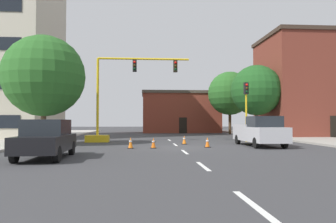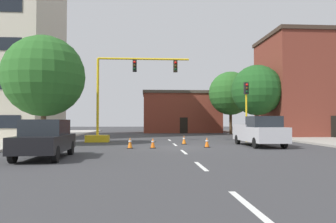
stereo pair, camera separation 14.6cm
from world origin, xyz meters
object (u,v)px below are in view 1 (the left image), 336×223
at_px(traffic_light_pole_right, 246,98).
at_px(tree_left_near, 44,76).
at_px(traffic_cone_roadside_d, 207,142).
at_px(traffic_signal_gantry, 110,115).
at_px(traffic_cone_roadside_a, 131,143).
at_px(pickup_truck_silver, 259,132).
at_px(sedan_black_near_left, 46,139).
at_px(traffic_cone_roadside_b, 184,140).
at_px(tree_right_mid, 256,90).
at_px(traffic_cone_roadside_c, 153,143).
at_px(tree_right_far, 230,93).

bearing_deg(traffic_light_pole_right, tree_left_near, -170.12).
bearing_deg(traffic_cone_roadside_d, tree_left_near, 166.88).
bearing_deg(traffic_signal_gantry, traffic_cone_roadside_a, -73.38).
bearing_deg(tree_left_near, pickup_truck_silver, -6.82).
height_order(pickup_truck_silver, sedan_black_near_left, pickup_truck_silver).
height_order(traffic_light_pole_right, pickup_truck_silver, traffic_light_pole_right).
bearing_deg(tree_left_near, traffic_cone_roadside_b, 2.21).
distance_m(tree_right_mid, traffic_cone_roadside_d, 14.67).
xyz_separation_m(sedan_black_near_left, traffic_cone_roadside_d, (8.36, 5.45, -0.56)).
xyz_separation_m(traffic_light_pole_right, traffic_cone_roadside_c, (-7.65, -5.56, -3.21)).
xyz_separation_m(traffic_signal_gantry, traffic_cone_roadside_b, (5.62, -2.99, -1.88)).
height_order(tree_right_far, traffic_cone_roadside_b, tree_right_far).
distance_m(tree_right_far, tree_left_near, 25.45).
relative_size(traffic_cone_roadside_a, traffic_cone_roadside_c, 1.07).
bearing_deg(tree_right_mid, traffic_cone_roadside_b, -133.77).
relative_size(traffic_signal_gantry, traffic_cone_roadside_a, 11.90).
bearing_deg(sedan_black_near_left, pickup_truck_silver, 27.43).
relative_size(pickup_truck_silver, sedan_black_near_left, 1.19).
height_order(tree_right_far, traffic_cone_roadside_d, tree_right_far).
bearing_deg(pickup_truck_silver, traffic_cone_roadside_a, -171.61).
height_order(traffic_signal_gantry, pickup_truck_silver, traffic_signal_gantry).
relative_size(traffic_light_pole_right, tree_right_far, 0.59).
bearing_deg(traffic_signal_gantry, tree_right_mid, 22.65).
height_order(traffic_signal_gantry, sedan_black_near_left, traffic_signal_gantry).
relative_size(tree_right_mid, traffic_cone_roadside_d, 11.09).
xyz_separation_m(tree_left_near, traffic_cone_roadside_b, (9.84, 0.38, -4.48)).
distance_m(tree_left_near, sedan_black_near_left, 9.28).
distance_m(tree_left_near, traffic_cone_roadside_c, 9.23).
height_order(tree_right_mid, traffic_cone_roadside_d, tree_right_mid).
xyz_separation_m(tree_right_far, traffic_cone_roadside_a, (-11.83, -21.05, -4.93)).
distance_m(traffic_signal_gantry, sedan_black_near_left, 11.57).
bearing_deg(traffic_cone_roadside_d, sedan_black_near_left, -146.90).
distance_m(traffic_signal_gantry, traffic_cone_roadside_c, 7.35).
bearing_deg(tree_left_near, traffic_cone_roadside_d, -13.12).
relative_size(tree_left_near, sedan_black_near_left, 1.67).
distance_m(traffic_cone_roadside_c, traffic_cone_roadside_d, 3.46).
bearing_deg(traffic_cone_roadside_d, pickup_truck_silver, 12.28).
height_order(pickup_truck_silver, traffic_cone_roadside_d, pickup_truck_silver).
bearing_deg(pickup_truck_silver, traffic_light_pole_right, 83.18).
height_order(tree_left_near, traffic_cone_roadside_c, tree_left_near).
bearing_deg(tree_right_mid, traffic_light_pole_right, -115.70).
bearing_deg(pickup_truck_silver, tree_left_near, 173.18).
bearing_deg(traffic_cone_roadside_c, traffic_cone_roadside_b, 54.90).
height_order(traffic_light_pole_right, traffic_cone_roadside_a, traffic_light_pole_right).
bearing_deg(pickup_truck_silver, traffic_cone_roadside_d, -167.72).
bearing_deg(traffic_cone_roadside_a, traffic_signal_gantry, 106.62).
bearing_deg(sedan_black_near_left, traffic_light_pole_right, 40.26).
relative_size(traffic_light_pole_right, tree_left_near, 0.63).
bearing_deg(traffic_cone_roadside_d, traffic_signal_gantry, 138.67).
bearing_deg(pickup_truck_silver, tree_right_mid, 71.36).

